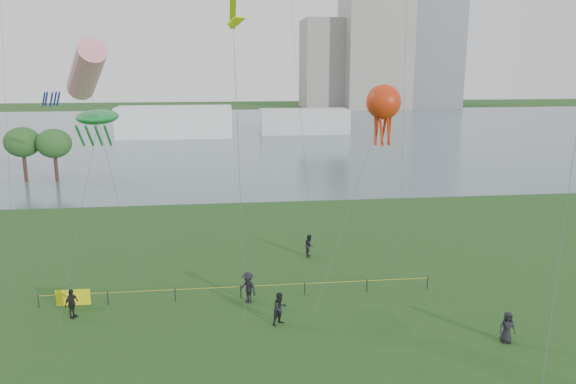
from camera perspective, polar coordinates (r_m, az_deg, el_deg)
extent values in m
cube|color=#4E656C|center=(117.70, -5.30, 5.97)|extent=(400.00, 120.00, 0.08)
cube|color=gray|center=(185.52, 8.77, 14.28)|extent=(20.00, 20.00, 38.00)
cube|color=gray|center=(188.13, 4.00, 12.85)|extent=(16.00, 18.00, 28.00)
cube|color=white|center=(112.70, -11.40, 6.99)|extent=(22.00, 8.00, 6.00)
cube|color=silver|center=(116.68, 1.65, 7.18)|extent=(18.00, 7.00, 5.00)
cylinder|color=#331F17|center=(75.87, -25.13, 2.08)|extent=(0.44, 0.44, 3.02)
ellipsoid|color=#295822|center=(75.37, -25.38, 4.60)|extent=(4.29, 4.29, 3.62)
cylinder|color=#331F17|center=(74.14, -22.47, 2.06)|extent=(0.44, 0.44, 2.93)
ellipsoid|color=#295822|center=(73.64, -22.69, 4.57)|extent=(4.17, 4.17, 3.52)
cylinder|color=black|center=(37.02, -24.02, -10.09)|extent=(0.07, 0.07, 0.85)
cylinder|color=black|center=(36.04, -17.84, -10.20)|extent=(0.07, 0.07, 0.85)
cylinder|color=black|center=(35.48, -11.39, -10.18)|extent=(0.07, 0.07, 0.85)
cylinder|color=black|center=(35.36, -4.81, -10.04)|extent=(0.07, 0.07, 0.85)
cylinder|color=black|center=(35.70, 1.71, -9.77)|extent=(0.07, 0.07, 0.85)
cylinder|color=black|center=(36.48, 8.02, -9.39)|extent=(0.07, 0.07, 0.85)
cylinder|color=black|center=(37.66, 13.98, -8.92)|extent=(0.07, 0.07, 0.85)
cylinder|color=gold|center=(35.24, -4.82, -9.55)|extent=(24.00, 0.03, 0.03)
cube|color=yellow|center=(36.43, -20.99, -9.98)|extent=(2.00, 0.04, 1.00)
imported|color=black|center=(31.77, -0.81, -11.75)|extent=(1.15, 1.10, 1.87)
imported|color=black|center=(34.51, -4.10, -9.65)|extent=(1.37, 1.40, 1.93)
imported|color=black|center=(34.80, -21.13, -10.52)|extent=(0.84, 1.09, 1.72)
imported|color=black|center=(32.02, 21.37, -12.68)|extent=(0.86, 0.59, 1.68)
imported|color=black|center=(42.34, 2.19, -5.45)|extent=(0.79, 0.93, 1.70)
cylinder|color=#3F3F42|center=(32.12, -5.12, 6.00)|extent=(0.18, 9.05, 20.70)
cube|color=#F2F10C|center=(28.47, -5.29, 16.90)|extent=(0.95, 0.95, 0.42)
cylinder|color=#3F3F42|center=(35.82, -17.19, 0.61)|extent=(2.54, 0.97, 13.82)
cylinder|color=#DD1A43|center=(35.78, -19.82, 11.58)|extent=(3.51, 4.99, 3.69)
cylinder|color=#1825AA|center=(35.00, -22.31, 8.74)|extent=(0.60, 1.13, 0.88)
cylinder|color=#1825AA|center=(35.44, -22.58, 8.76)|extent=(0.60, 1.13, 0.88)
cylinder|color=#1825AA|center=(35.42, -23.35, 8.69)|extent=(0.60, 1.13, 0.88)
cylinder|color=#1825AA|center=(34.97, -23.56, 8.63)|extent=(0.60, 1.13, 0.88)
cylinder|color=#1825AA|center=(34.71, -22.91, 8.66)|extent=(0.60, 1.13, 0.88)
cylinder|color=#3F3F42|center=(35.24, -20.44, -2.30)|extent=(1.31, 8.11, 10.89)
ellipsoid|color=#177F33|center=(38.07, -18.76, 7.24)|extent=(2.55, 4.59, 0.89)
cylinder|color=#177F33|center=(36.80, -20.36, 5.38)|extent=(0.16, 1.79, 1.54)
cylinder|color=#177F33|center=(36.67, -19.52, 5.42)|extent=(0.16, 1.79, 1.54)
cylinder|color=#177F33|center=(36.56, -18.68, 5.46)|extent=(0.16, 1.79, 1.54)
cylinder|color=#177F33|center=(36.45, -17.83, 5.50)|extent=(0.16, 1.79, 1.54)
cylinder|color=#3F3F42|center=(35.09, 6.43, -0.92)|extent=(5.89, 7.44, 11.70)
sphere|color=red|center=(38.50, 9.68, 9.02)|extent=(2.34, 2.34, 2.34)
cylinder|color=red|center=(38.78, 10.31, 6.64)|extent=(0.18, 0.54, 2.60)
cylinder|color=red|center=(39.12, 9.77, 6.72)|extent=(0.49, 0.36, 2.61)
cylinder|color=red|center=(38.98, 9.06, 6.72)|extent=(0.49, 0.36, 2.61)
cylinder|color=red|center=(38.50, 8.87, 6.65)|extent=(0.18, 0.54, 2.60)
cylinder|color=red|center=(38.16, 9.41, 6.58)|extent=(0.49, 0.36, 2.61)
cylinder|color=red|center=(38.30, 10.14, 6.57)|extent=(0.49, 0.36, 2.61)
cylinder|color=#3F3F42|center=(24.29, 26.05, -4.48)|extent=(7.52, 10.51, 14.99)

